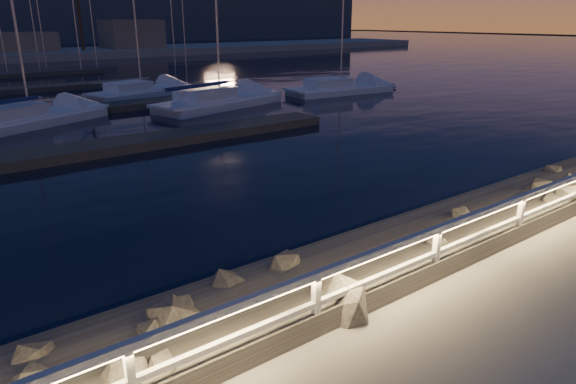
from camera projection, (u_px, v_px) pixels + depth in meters
name	position (u px, v px, depth m)	size (l,w,h in m)	color
ground	(399.00, 292.00, 9.37)	(400.00, 400.00, 0.00)	#A6A296
harbor_water	(27.00, 111.00, 33.16)	(400.00, 440.00, 0.60)	black
guard_rail	(399.00, 255.00, 9.08)	(44.11, 0.12, 1.06)	white
riprap	(83.00, 368.00, 7.73)	(40.94, 3.18, 1.39)	slate
floating_docks	(21.00, 100.00, 33.94)	(22.00, 36.00, 0.40)	#554E46
sailboat_c	(26.00, 118.00, 26.59)	(8.78, 5.64, 14.54)	white
sailboat_g	(217.00, 100.00, 32.09)	(9.71, 4.96, 15.88)	white
sailboat_h	(338.00, 88.00, 38.15)	(8.94, 3.49, 14.74)	white
sailboat_l	(139.00, 91.00, 36.76)	(8.43, 4.41, 13.73)	white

